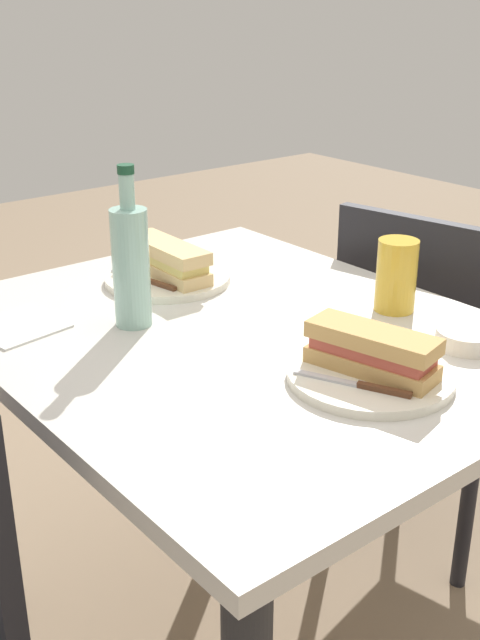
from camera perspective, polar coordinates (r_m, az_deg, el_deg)
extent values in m
cube|color=beige|center=(1.38, 0.00, -1.34)|extent=(1.02, 0.82, 0.03)
cylinder|color=#262628|center=(2.06, -0.22, -4.51)|extent=(0.06, 0.06, 0.73)
cube|color=black|center=(2.00, 14.33, -3.12)|extent=(0.47, 0.47, 0.02)
cube|color=black|center=(1.77, 12.31, 0.97)|extent=(0.38, 0.10, 0.40)
cylinder|color=black|center=(2.32, 11.79, -5.58)|extent=(0.04, 0.04, 0.45)
cylinder|color=black|center=(1.91, 16.11, -12.72)|extent=(0.04, 0.04, 0.45)
cylinder|color=black|center=(2.05, 6.87, -9.34)|extent=(0.04, 0.04, 0.45)
cylinder|color=silver|center=(1.22, 9.38, -3.97)|extent=(0.25, 0.25, 0.01)
cube|color=tan|center=(1.21, 9.44, -3.12)|extent=(0.21, 0.12, 0.02)
cube|color=#B74C3D|center=(1.20, 9.51, -2.19)|extent=(0.19, 0.10, 0.02)
cube|color=tan|center=(1.19, 9.57, -1.25)|extent=(0.21, 0.12, 0.02)
cube|color=silver|center=(1.18, 6.21, -4.19)|extent=(0.10, 0.05, 0.00)
cube|color=#59331E|center=(1.15, 10.41, -4.96)|extent=(0.08, 0.04, 0.01)
cylinder|color=silver|center=(1.61, -5.24, 3.01)|extent=(0.25, 0.25, 0.01)
cube|color=#DBB77A|center=(1.60, -5.26, 3.68)|extent=(0.22, 0.07, 0.02)
cube|color=#DBC66B|center=(1.60, -5.29, 4.42)|extent=(0.20, 0.07, 0.02)
cube|color=#DBB77A|center=(1.59, -5.32, 5.15)|extent=(0.22, 0.07, 0.02)
cube|color=silver|center=(1.61, -7.97, 3.21)|extent=(0.10, 0.03, 0.00)
cube|color=#59331E|center=(1.54, -5.74, 2.57)|extent=(0.08, 0.02, 0.01)
cylinder|color=#99C6B7|center=(1.38, -7.86, 3.72)|extent=(0.06, 0.06, 0.21)
cylinder|color=#99C6B7|center=(1.34, -8.17, 9.16)|extent=(0.03, 0.03, 0.06)
cylinder|color=#19472D|center=(1.33, -8.26, 10.73)|extent=(0.03, 0.03, 0.02)
cylinder|color=gold|center=(1.47, 11.22, 3.17)|extent=(0.07, 0.07, 0.13)
cylinder|color=silver|center=(1.36, 16.11, -1.25)|extent=(0.11, 0.11, 0.03)
cube|color=white|center=(1.44, -15.78, -0.47)|extent=(0.16, 0.16, 0.00)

